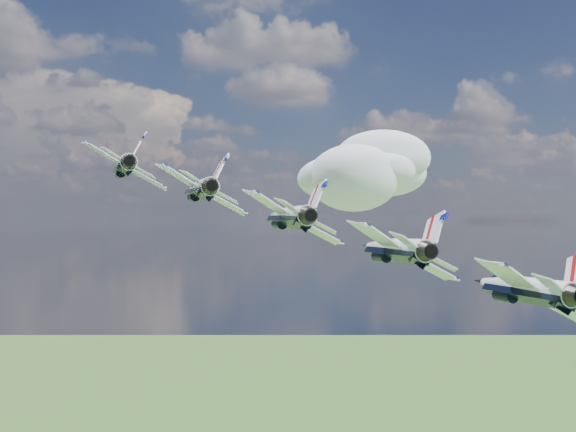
{
  "coord_description": "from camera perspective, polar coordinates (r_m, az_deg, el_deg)",
  "views": [
    {
      "loc": [
        -18.64,
        -86.04,
        157.9
      ],
      "look_at": [
        -4.89,
        -9.53,
        158.48
      ],
      "focal_mm": 45.0,
      "sensor_mm": 36.0,
      "label": 1
    }
  ],
  "objects": [
    {
      "name": "jet_0",
      "position": [
        94.01,
        -12.74,
        3.87
      ],
      "size": [
        13.71,
        17.57,
        9.7
      ],
      "primitive_type": null,
      "rotation": [
        0.0,
        0.51,
        0.11
      ],
      "color": "white"
    },
    {
      "name": "cloud_far",
      "position": [
        318.84,
        5.36,
        3.79
      ],
      "size": [
        62.62,
        49.2,
        24.6
      ],
      "primitive_type": "ellipsoid",
      "color": "white"
    },
    {
      "name": "jet_3",
      "position": [
        71.68,
        8.31,
        -2.54
      ],
      "size": [
        13.71,
        17.57,
        9.7
      ],
      "primitive_type": null,
      "rotation": [
        0.0,
        0.51,
        0.11
      ],
      "color": "white"
    },
    {
      "name": "jet_1",
      "position": [
        85.3,
        -6.97,
        2.13
      ],
      "size": [
        13.71,
        17.57,
        9.7
      ],
      "primitive_type": null,
      "rotation": [
        0.0,
        0.51,
        0.11
      ],
      "color": "white"
    },
    {
      "name": "jet_2",
      "position": [
        77.74,
        0.0,
        0.0
      ],
      "size": [
        13.71,
        17.57,
        9.7
      ],
      "primitive_type": null,
      "rotation": [
        0.0,
        0.51,
        0.11
      ],
      "color": "white"
    },
    {
      "name": "jet_4",
      "position": [
        67.54,
        17.92,
        -5.39
      ],
      "size": [
        13.71,
        17.57,
        9.7
      ],
      "primitive_type": null,
      "rotation": [
        0.0,
        0.51,
        0.11
      ],
      "color": "white"
    }
  ]
}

